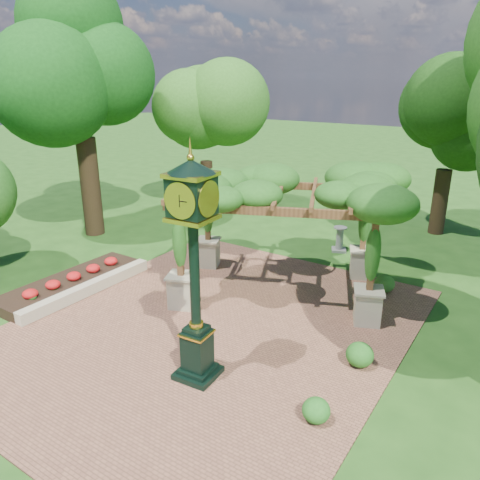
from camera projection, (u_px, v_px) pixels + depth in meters
The scene contains 13 objects.
ground at pixel (188, 343), 12.51m from camera, with size 120.00×120.00×0.00m, color #1E4714.
brick_plaza at pixel (211, 327), 13.29m from camera, with size 10.00×12.00×0.04m, color brown.
border_wall at pixel (89, 289), 15.23m from camera, with size 0.35×5.00×0.40m, color #C6B793.
flower_bed at pixel (71, 283), 15.71m from camera, with size 1.50×5.00×0.36m, color red.
pedestal_clock at pixel (194, 254), 10.07m from camera, with size 1.11×1.11×5.25m.
pergola at pixel (280, 194), 14.43m from camera, with size 7.45×6.16×4.03m.
sundial at pixel (339, 241), 18.95m from camera, with size 0.75×0.75×1.02m.
shrub_front at pixel (316, 410), 9.55m from camera, with size 0.58×0.58×0.53m, color #21601B.
shrub_mid at pixel (360, 355), 11.38m from camera, with size 0.68×0.68×0.61m, color #205A19.
shrub_back at pixel (385, 284), 15.30m from camera, with size 0.66×0.66×0.60m, color #2A5B1A.
tree_west_near at pixel (76, 54), 18.73m from camera, with size 4.93×4.93×11.08m.
tree_west_far at pixel (205, 121), 23.30m from camera, with size 4.31×4.31×6.77m.
tree_north at pixel (452, 117), 19.62m from camera, with size 3.64×3.64×7.49m.
Camera 1 is at (7.17, -8.30, 6.76)m, focal length 35.00 mm.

